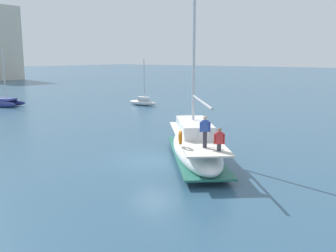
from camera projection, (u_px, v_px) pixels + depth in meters
ground_plane at (153, 161)px, 21.51m from camera, size 400.00×400.00×0.00m
main_sailboat at (196, 145)px, 21.50m from camera, size 8.70×8.25×11.49m
moored_sloop_near at (143, 102)px, 46.09m from camera, size 1.20×4.09×5.58m
moored_catamaran at (4, 102)px, 45.15m from camera, size 3.89×5.16×6.83m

